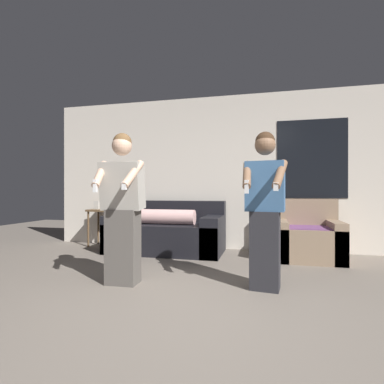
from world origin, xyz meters
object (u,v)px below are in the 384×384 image
Objects in this scene: armchair at (307,238)px; side_table at (102,215)px; couch at (166,233)px; person_right at (265,209)px; person_left at (122,208)px.

armchair is 3.58m from side_table.
person_right reaches higher than couch.
person_right is (1.60, -1.60, 0.52)m from couch.
person_right reaches higher than armchair.
side_table is 0.51× the size of person_right.
person_right is at bearing -44.83° from couch.
couch is 1.38m from side_table.
armchair reaches higher than side_table.
person_left is (0.09, -1.78, 0.51)m from couch.
couch is 2.02× the size of armchair.
person_left reaches higher than couch.
person_left is at bearing -173.12° from person_right.
person_right is at bearing 6.88° from person_left.
person_left is at bearing -87.22° from couch.
person_left is at bearing -140.74° from armchair.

